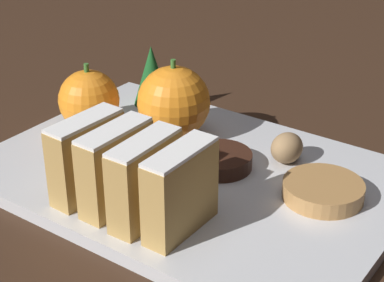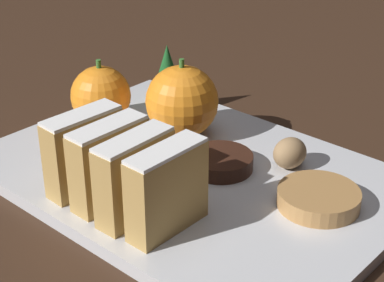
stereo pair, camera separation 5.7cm
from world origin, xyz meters
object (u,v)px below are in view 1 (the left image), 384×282
at_px(orange_near, 174,102).
at_px(chocolate_cookie, 220,160).
at_px(walnut, 287,148).
at_px(orange_far, 89,100).

relative_size(orange_near, chocolate_cookie, 1.35).
bearing_deg(walnut, chocolate_cookie, 135.14).
bearing_deg(walnut, orange_near, 98.18).
distance_m(orange_far, chocolate_cookie, 0.16).
relative_size(walnut, chocolate_cookie, 0.58).
distance_m(orange_far, walnut, 0.21).
xyz_separation_m(orange_far, chocolate_cookie, (0.01, -0.15, -0.02)).
height_order(orange_near, orange_far, orange_near).
bearing_deg(orange_far, chocolate_cookie, -87.01).
bearing_deg(chocolate_cookie, orange_far, 92.99).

